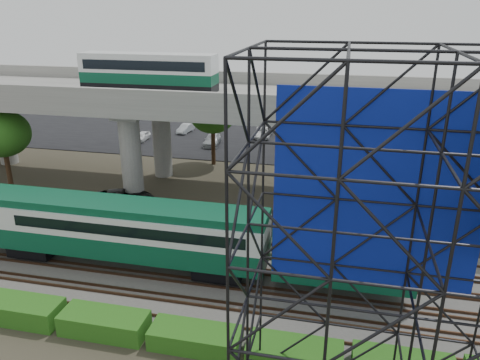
# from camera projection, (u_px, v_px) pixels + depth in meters

# --- Properties ---
(ground) EXTENTS (140.00, 140.00, 0.00)m
(ground) POSITION_uv_depth(u_px,v_px,m) (202.00, 296.00, 27.85)
(ground) COLOR #474233
(ground) RESTS_ON ground
(ballast_bed) EXTENTS (90.00, 12.00, 0.20)m
(ballast_bed) POSITION_uv_depth(u_px,v_px,m) (211.00, 277.00, 29.65)
(ballast_bed) COLOR slate
(ballast_bed) RESTS_ON ground
(service_road) EXTENTS (90.00, 5.00, 0.08)m
(service_road) POSITION_uv_depth(u_px,v_px,m) (240.00, 221.00, 37.44)
(service_road) COLOR black
(service_road) RESTS_ON ground
(parking_lot) EXTENTS (90.00, 18.00, 0.08)m
(parking_lot) POSITION_uv_depth(u_px,v_px,m) (281.00, 142.00, 58.92)
(parking_lot) COLOR black
(parking_lot) RESTS_ON ground
(harbor_water) EXTENTS (140.00, 40.00, 0.03)m
(harbor_water) POSITION_uv_depth(u_px,v_px,m) (299.00, 108.00, 79.03)
(harbor_water) COLOR #466173
(harbor_water) RESTS_ON ground
(rail_tracks) EXTENTS (90.00, 9.52, 0.16)m
(rail_tracks) POSITION_uv_depth(u_px,v_px,m) (211.00, 274.00, 29.58)
(rail_tracks) COLOR #472D1E
(rail_tracks) RESTS_ON ballast_bed
(commuter_train) EXTENTS (29.30, 3.06, 4.30)m
(commuter_train) POSITION_uv_depth(u_px,v_px,m) (152.00, 231.00, 29.46)
(commuter_train) COLOR black
(commuter_train) RESTS_ON rail_tracks
(overpass) EXTENTS (80.00, 12.00, 12.40)m
(overpass) POSITION_uv_depth(u_px,v_px,m) (246.00, 106.00, 39.75)
(overpass) COLOR #9E9B93
(overpass) RESTS_ON ground
(scaffold_tower) EXTENTS (9.36, 6.36, 15.00)m
(scaffold_tower) POSITION_uv_depth(u_px,v_px,m) (376.00, 276.00, 16.11)
(scaffold_tower) COLOR black
(scaffold_tower) RESTS_ON ground
(hedge_strip) EXTENTS (34.60, 1.80, 1.20)m
(hedge_strip) POSITION_uv_depth(u_px,v_px,m) (195.00, 337.00, 23.52)
(hedge_strip) COLOR #205413
(hedge_strip) RESTS_ON ground
(trees) EXTENTS (40.94, 16.94, 7.69)m
(trees) POSITION_uv_depth(u_px,v_px,m) (203.00, 133.00, 41.64)
(trees) COLOR #382314
(trees) RESTS_ON ground
(suv) EXTENTS (5.94, 4.07, 1.51)m
(suv) POSITION_uv_depth(u_px,v_px,m) (122.00, 199.00, 39.69)
(suv) COLOR black
(suv) RESTS_ON service_road
(parked_cars) EXTENTS (38.13, 9.65, 1.31)m
(parked_cars) POSITION_uv_depth(u_px,v_px,m) (292.00, 139.00, 57.97)
(parked_cars) COLOR white
(parked_cars) RESTS_ON parking_lot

